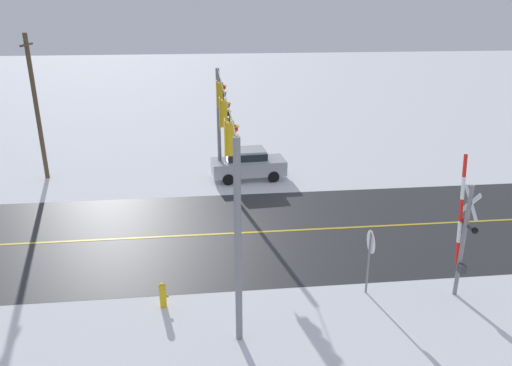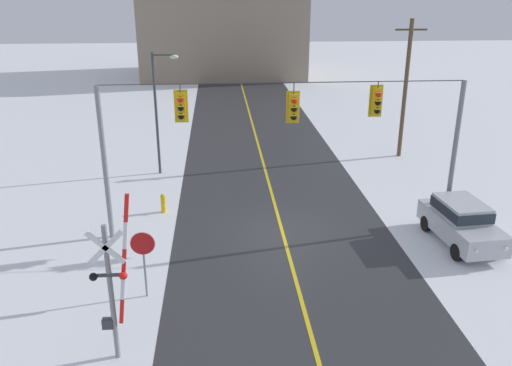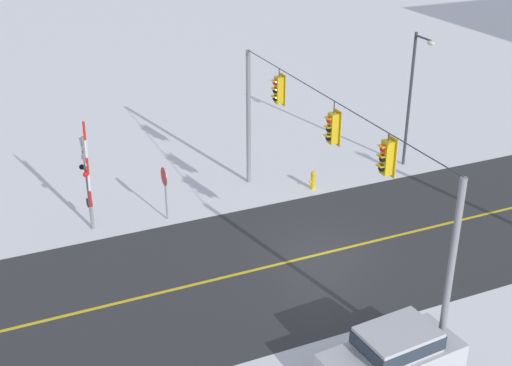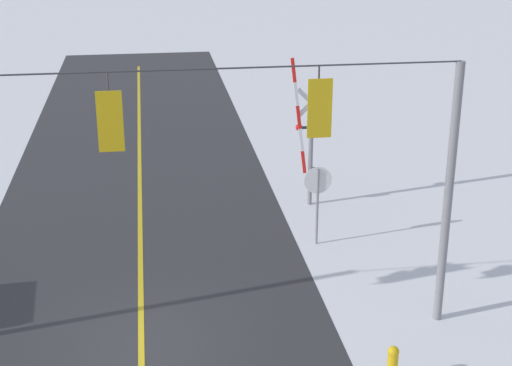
# 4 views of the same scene
# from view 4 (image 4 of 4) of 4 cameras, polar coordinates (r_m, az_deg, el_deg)

# --- Properties ---
(ground_plane) EXTENTS (160.00, 160.00, 0.00)m
(ground_plane) POSITION_cam_4_polar(r_m,az_deg,el_deg) (18.02, -8.48, -11.48)
(ground_plane) COLOR white
(signal_span) EXTENTS (14.20, 0.47, 6.22)m
(signal_span) POSITION_cam_4_polar(r_m,az_deg,el_deg) (16.20, -9.26, 1.43)
(signal_span) COLOR gray
(signal_span) RESTS_ON ground
(stop_sign) EXTENTS (0.80, 0.09, 2.35)m
(stop_sign) POSITION_cam_4_polar(r_m,az_deg,el_deg) (21.84, 4.58, -0.37)
(stop_sign) COLOR gray
(stop_sign) RESTS_ON ground
(railroad_crossing) EXTENTS (1.19, 0.31, 4.83)m
(railroad_crossing) POSITION_cam_4_polar(r_m,az_deg,el_deg) (24.49, 3.96, 3.44)
(railroad_crossing) COLOR gray
(railroad_crossing) RESTS_ON ground
(fire_hydrant) EXTENTS (0.24, 0.31, 0.88)m
(fire_hydrant) POSITION_cam_4_polar(r_m,az_deg,el_deg) (16.48, 10.06, -13.03)
(fire_hydrant) COLOR gold
(fire_hydrant) RESTS_ON ground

